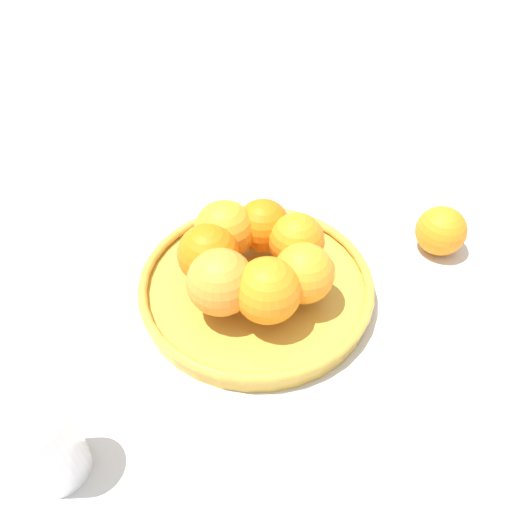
{
  "coord_description": "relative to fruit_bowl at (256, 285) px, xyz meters",
  "views": [
    {
      "loc": [
        -0.14,
        -0.42,
        0.5
      ],
      "look_at": [
        0.0,
        0.0,
        0.07
      ],
      "focal_mm": 35.0,
      "sensor_mm": 36.0,
      "label": 1
    }
  ],
  "objects": [
    {
      "name": "orange_pile",
      "position": [
        -0.01,
        -0.0,
        0.05
      ],
      "size": [
        0.19,
        0.2,
        0.08
      ],
      "color": "orange",
      "rests_on": "fruit_bowl"
    },
    {
      "name": "drinking_glass",
      "position": [
        -0.26,
        -0.16,
        0.03
      ],
      "size": [
        0.06,
        0.06,
        0.1
      ],
      "primitive_type": "cylinder",
      "color": "white",
      "rests_on": "ground_plane"
    },
    {
      "name": "stray_orange",
      "position": [
        0.27,
        0.0,
        0.02
      ],
      "size": [
        0.07,
        0.07,
        0.07
      ],
      "primitive_type": "sphere",
      "color": "orange",
      "rests_on": "ground_plane"
    },
    {
      "name": "ground_plane",
      "position": [
        0.0,
        0.0,
        -0.02
      ],
      "size": [
        4.0,
        4.0,
        0.0
      ],
      "primitive_type": "plane",
      "color": "beige"
    },
    {
      "name": "fruit_bowl",
      "position": [
        0.0,
        0.0,
        0.0
      ],
      "size": [
        0.3,
        0.3,
        0.03
      ],
      "color": "gold",
      "rests_on": "ground_plane"
    }
  ]
}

